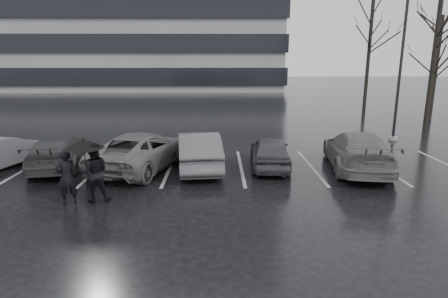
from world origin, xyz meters
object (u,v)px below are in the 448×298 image
pedestrian_left (67,177)px  tree_east (433,62)px  car_west_b (143,150)px  tree_ne (436,69)px  tree_north (368,58)px  car_west_a (199,150)px  car_west_d (0,152)px  car_main (270,152)px  car_west_c (60,151)px  lamp_post (400,69)px  car_east (357,151)px  pedestrian_right (94,173)px

pedestrian_left → tree_east: 20.40m
car_west_b → tree_ne: 21.36m
car_west_b → tree_north: 20.67m
car_west_a → tree_east: (13.05, 7.65, 3.27)m
car_west_d → tree_ne: 26.15m
car_west_a → tree_north: bearing=-135.7°
car_main → tree_ne: (12.77, 11.51, 2.88)m
car_west_d → car_west_c: bearing=-163.2°
lamp_post → tree_north: bearing=77.8°
car_west_c → car_east: 11.60m
car_main → car_west_c: 8.26m
car_west_a → lamp_post: lamp_post is taller
car_west_b → car_west_c: 3.29m
car_west_a → car_west_d: car_west_a is taller
lamp_post → tree_north: tree_north is taller
car_east → lamp_post: (3.88, 5.30, 2.95)m
tree_ne → tree_east: bearing=-122.0°
pedestrian_right → car_west_b: bearing=-118.1°
pedestrian_left → lamp_post: lamp_post is taller
car_west_b → car_west_d: 5.61m
car_west_d → car_east: size_ratio=0.76×
car_west_a → pedestrian_left: size_ratio=2.69×
car_west_b → car_east: car_east is taller
car_east → pedestrian_right: 9.62m
pedestrian_right → tree_east: (15.98, 11.08, 3.10)m
tree_east → car_east: bearing=-131.6°
car_west_d → car_east: 13.91m
car_west_b → tree_east: bearing=-136.5°
car_west_a → car_east: bearing=172.1°
car_west_b → tree_east: tree_east is taller
car_east → pedestrian_left: pedestrian_left is taller
pedestrian_left → car_west_c: bearing=-92.1°
car_west_b → tree_ne: tree_ne is taller
car_west_c → pedestrian_right: bearing=115.4°
car_west_c → car_west_d: car_west_c is taller
car_main → pedestrian_left: (-6.45, -3.74, 0.20)m
pedestrian_left → lamp_post: size_ratio=0.20×
car_west_d → lamp_post: size_ratio=0.48×
car_main → car_west_a: (-2.79, -0.14, 0.11)m
car_east → tree_north: tree_north is taller
car_west_d → pedestrian_right: size_ratio=2.15×
lamp_post → pedestrian_right: bearing=-146.5°
pedestrian_right → tree_north: bearing=-145.9°
car_west_b → lamp_post: (12.18, 5.03, 2.97)m
car_main → car_west_d: (-10.58, 0.08, 0.01)m
car_west_b → pedestrian_right: 3.61m
car_main → tree_north: size_ratio=0.43×
pedestrian_right → car_east: bearing=-176.4°
car_main → car_west_c: car_west_c is taller
car_west_b → tree_east: size_ratio=0.64×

